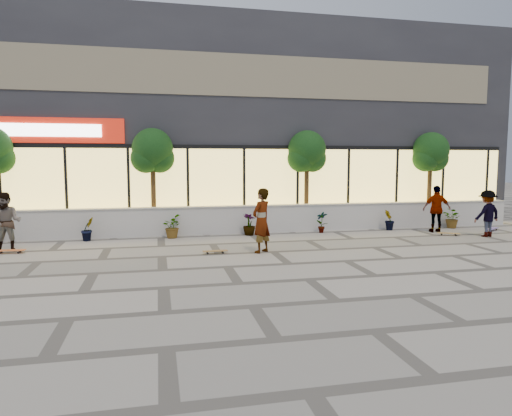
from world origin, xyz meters
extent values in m
plane|color=#A69E90|center=(0.00, 0.00, 0.00)|extent=(80.00, 80.00, 0.00)
cube|color=beige|center=(0.00, 7.00, 0.50)|extent=(22.00, 0.35, 1.00)
cube|color=#B2AFA8|center=(0.00, 7.00, 1.02)|extent=(22.00, 0.42, 0.04)
cube|color=#27272C|center=(0.00, 12.50, 4.25)|extent=(24.00, 9.00, 8.50)
cube|color=#FFDB66|center=(0.00, 7.98, 1.70)|extent=(23.04, 0.05, 3.00)
cube|color=black|center=(0.00, 7.95, 3.25)|extent=(23.04, 0.08, 0.15)
cube|color=red|center=(-7.00, 7.93, 3.80)|extent=(5.00, 0.10, 0.90)
cube|color=white|center=(-7.00, 7.86, 3.80)|extent=(3.40, 0.06, 0.45)
cube|color=brown|center=(0.00, 7.98, 6.00)|extent=(21.60, 0.05, 1.60)
imported|color=black|center=(-5.70, 6.45, 0.41)|extent=(0.57, 0.57, 0.81)
imported|color=black|center=(-2.90, 6.45, 0.41)|extent=(0.68, 0.77, 0.81)
imported|color=black|center=(-0.10, 6.45, 0.41)|extent=(0.64, 0.64, 0.81)
imported|color=black|center=(2.70, 6.45, 0.41)|extent=(0.46, 0.35, 0.81)
imported|color=black|center=(5.50, 6.45, 0.41)|extent=(0.55, 0.57, 0.81)
imported|color=black|center=(8.30, 6.45, 0.41)|extent=(0.77, 0.84, 0.81)
cylinder|color=#4C361B|center=(-3.50, 7.70, 1.62)|extent=(0.18, 0.18, 3.24)
sphere|color=black|center=(-3.50, 7.70, 3.17)|extent=(1.50, 1.50, 1.50)
sphere|color=black|center=(-3.75, 7.65, 2.81)|extent=(1.10, 1.10, 1.10)
sphere|color=black|center=(-3.25, 7.75, 2.81)|extent=(1.10, 1.10, 1.10)
cylinder|color=#4C361B|center=(2.50, 7.70, 1.62)|extent=(0.18, 0.18, 3.24)
sphere|color=black|center=(2.50, 7.70, 3.17)|extent=(1.50, 1.50, 1.50)
sphere|color=black|center=(2.25, 7.65, 2.81)|extent=(1.10, 1.10, 1.10)
sphere|color=black|center=(2.75, 7.75, 2.81)|extent=(1.10, 1.10, 1.10)
cylinder|color=#4C361B|center=(8.00, 7.70, 1.62)|extent=(0.18, 0.18, 3.24)
sphere|color=black|center=(8.00, 7.70, 3.17)|extent=(1.50, 1.50, 1.50)
sphere|color=black|center=(7.75, 7.65, 2.81)|extent=(1.10, 1.10, 1.10)
sphere|color=black|center=(8.25, 7.75, 2.81)|extent=(1.10, 1.10, 1.10)
imported|color=white|center=(-0.37, 3.26, 0.96)|extent=(0.83, 0.80, 1.91)
imported|color=#877957|center=(-7.78, 5.01, 0.89)|extent=(0.90, 0.73, 1.78)
imported|color=white|center=(7.00, 5.63, 0.89)|extent=(1.11, 0.64, 1.78)
imported|color=maroon|center=(8.17, 4.35, 0.83)|extent=(1.17, 0.80, 1.67)
cube|color=brown|center=(-1.73, 3.39, 0.08)|extent=(0.73, 0.19, 0.02)
cylinder|color=black|center=(-1.51, 3.46, 0.03)|extent=(0.05, 0.03, 0.05)
cylinder|color=black|center=(-1.51, 3.33, 0.03)|extent=(0.05, 0.03, 0.05)
cylinder|color=black|center=(-1.96, 3.45, 0.03)|extent=(0.05, 0.03, 0.05)
cylinder|color=black|center=(-1.96, 3.32, 0.03)|extent=(0.05, 0.03, 0.05)
cube|color=#CD5A26|center=(-7.63, 4.69, 0.09)|extent=(0.87, 0.29, 0.02)
cylinder|color=black|center=(-7.37, 4.74, 0.03)|extent=(0.06, 0.04, 0.06)
cylinder|color=black|center=(-7.38, 4.59, 0.03)|extent=(0.06, 0.04, 0.06)
cylinder|color=black|center=(-7.89, 4.79, 0.03)|extent=(0.06, 0.04, 0.06)
cube|color=olive|center=(7.00, 4.85, 0.08)|extent=(0.78, 0.54, 0.02)
cylinder|color=black|center=(7.24, 4.80, 0.03)|extent=(0.06, 0.05, 0.06)
cylinder|color=black|center=(7.18, 4.68, 0.03)|extent=(0.06, 0.05, 0.06)
cylinder|color=black|center=(6.82, 5.02, 0.03)|extent=(0.06, 0.05, 0.06)
cylinder|color=black|center=(6.76, 4.90, 0.03)|extent=(0.06, 0.05, 0.06)
cube|color=#685195|center=(9.33, 5.46, 0.10)|extent=(0.86, 0.65, 0.02)
cylinder|color=black|center=(9.51, 5.67, 0.03)|extent=(0.07, 0.06, 0.06)
cylinder|color=black|center=(9.60, 5.54, 0.03)|extent=(0.07, 0.06, 0.06)
cylinder|color=black|center=(9.06, 5.39, 0.03)|extent=(0.07, 0.06, 0.06)
cylinder|color=black|center=(9.14, 5.25, 0.03)|extent=(0.07, 0.06, 0.06)
camera|label=1|loc=(-3.34, -9.72, 2.70)|focal=32.00mm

